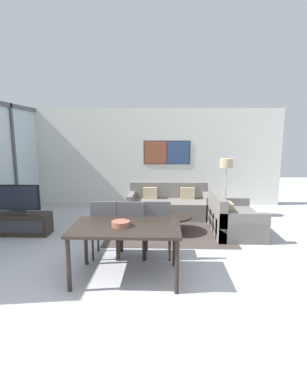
{
  "coord_description": "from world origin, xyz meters",
  "views": [
    {
      "loc": [
        0.45,
        -2.98,
        2.01
      ],
      "look_at": [
        0.24,
        2.71,
        0.95
      ],
      "focal_mm": 28.0,
      "sensor_mm": 36.0,
      "label": 1
    }
  ],
  "objects_px": {
    "dining_chair_left": "(106,227)",
    "fruit_bowl": "(121,223)",
    "floor_lamp": "(226,168)",
    "dining_table": "(126,231)",
    "coffee_table": "(170,219)",
    "sofa_main": "(169,206)",
    "dining_chair_centre": "(132,227)",
    "dining_chair_right": "(158,227)",
    "tv_console": "(16,224)",
    "television": "(14,199)",
    "sofa_side": "(231,220)"
  },
  "relations": [
    {
      "from": "fruit_bowl",
      "to": "dining_table",
      "type": "bearing_deg",
      "value": 19.36
    },
    {
      "from": "sofa_main",
      "to": "dining_chair_left",
      "type": "xyz_separation_m",
      "value": [
        -1.08,
        -2.74,
        0.27
      ]
    },
    {
      "from": "sofa_main",
      "to": "dining_chair_centre",
      "type": "relative_size",
      "value": 2.05
    },
    {
      "from": "tv_console",
      "to": "floor_lamp",
      "type": "height_order",
      "value": "floor_lamp"
    },
    {
      "from": "dining_table",
      "to": "dining_chair_right",
      "type": "bearing_deg",
      "value": 59.1
    },
    {
      "from": "dining_chair_left",
      "to": "fruit_bowl",
      "type": "relative_size",
      "value": 3.79
    },
    {
      "from": "television",
      "to": "dining_chair_left",
      "type": "height_order",
      "value": "television"
    },
    {
      "from": "dining_chair_centre",
      "to": "dining_chair_right",
      "type": "xyz_separation_m",
      "value": [
        0.43,
        0.03,
        0.0
      ]
    },
    {
      "from": "sofa_side",
      "to": "dining_chair_centre",
      "type": "relative_size",
      "value": 1.57
    },
    {
      "from": "television",
      "to": "dining_chair_centre",
      "type": "height_order",
      "value": "television"
    },
    {
      "from": "sofa_main",
      "to": "dining_chair_centre",
      "type": "distance_m",
      "value": 2.83
    },
    {
      "from": "coffee_table",
      "to": "dining_table",
      "type": "distance_m",
      "value": 2.26
    },
    {
      "from": "television",
      "to": "coffee_table",
      "type": "bearing_deg",
      "value": 4.77
    },
    {
      "from": "sofa_side",
      "to": "dining_chair_right",
      "type": "bearing_deg",
      "value": 133.43
    },
    {
      "from": "tv_console",
      "to": "floor_lamp",
      "type": "relative_size",
      "value": 0.95
    },
    {
      "from": "fruit_bowl",
      "to": "floor_lamp",
      "type": "height_order",
      "value": "floor_lamp"
    },
    {
      "from": "fruit_bowl",
      "to": "dining_chair_centre",
      "type": "bearing_deg",
      "value": 84.43
    },
    {
      "from": "sofa_side",
      "to": "floor_lamp",
      "type": "distance_m",
      "value": 1.57
    },
    {
      "from": "dining_chair_centre",
      "to": "fruit_bowl",
      "type": "xyz_separation_m",
      "value": [
        -0.07,
        -0.71,
        0.28
      ]
    },
    {
      "from": "dining_chair_centre",
      "to": "fruit_bowl",
      "type": "height_order",
      "value": "dining_chair_centre"
    },
    {
      "from": "dining_chair_right",
      "to": "dining_chair_centre",
      "type": "bearing_deg",
      "value": -175.56
    },
    {
      "from": "dining_table",
      "to": "sofa_main",
      "type": "bearing_deg",
      "value": 79.2
    },
    {
      "from": "sofa_main",
      "to": "dining_chair_left",
      "type": "relative_size",
      "value": 2.05
    },
    {
      "from": "sofa_side",
      "to": "dining_chair_right",
      "type": "distance_m",
      "value": 2.12
    },
    {
      "from": "dining_chair_centre",
      "to": "floor_lamp",
      "type": "distance_m",
      "value": 3.48
    },
    {
      "from": "dining_chair_left",
      "to": "fruit_bowl",
      "type": "xyz_separation_m",
      "value": [
        0.36,
        -0.71,
        0.28
      ]
    },
    {
      "from": "dining_table",
      "to": "dining_chair_left",
      "type": "bearing_deg",
      "value": 121.99
    },
    {
      "from": "coffee_table",
      "to": "dining_chair_right",
      "type": "bearing_deg",
      "value": -99.05
    },
    {
      "from": "sofa_side",
      "to": "dining_table",
      "type": "xyz_separation_m",
      "value": [
        -1.96,
        -2.16,
        0.43
      ]
    },
    {
      "from": "sofa_main",
      "to": "floor_lamp",
      "type": "height_order",
      "value": "floor_lamp"
    },
    {
      "from": "sofa_side",
      "to": "fruit_bowl",
      "type": "distance_m",
      "value": 3.03
    },
    {
      "from": "coffee_table",
      "to": "dining_chair_right",
      "type": "xyz_separation_m",
      "value": [
        -0.22,
        -1.4,
        0.26
      ]
    },
    {
      "from": "sofa_side",
      "to": "tv_console",
      "type": "bearing_deg",
      "value": 93.96
    },
    {
      "from": "dining_chair_left",
      "to": "dining_chair_centre",
      "type": "height_order",
      "value": "same"
    },
    {
      "from": "dining_table",
      "to": "floor_lamp",
      "type": "bearing_deg",
      "value": 58.68
    },
    {
      "from": "television",
      "to": "sofa_main",
      "type": "bearing_deg",
      "value": 26.25
    },
    {
      "from": "floor_lamp",
      "to": "dining_table",
      "type": "bearing_deg",
      "value": -121.32
    },
    {
      "from": "dining_chair_left",
      "to": "dining_chair_right",
      "type": "relative_size",
      "value": 1.0
    },
    {
      "from": "sofa_side",
      "to": "dining_chair_centre",
      "type": "distance_m",
      "value": 2.47
    },
    {
      "from": "dining_chair_right",
      "to": "floor_lamp",
      "type": "height_order",
      "value": "floor_lamp"
    },
    {
      "from": "fruit_bowl",
      "to": "dining_chair_left",
      "type": "bearing_deg",
      "value": 116.85
    },
    {
      "from": "sofa_main",
      "to": "coffee_table",
      "type": "relative_size",
      "value": 2.16
    },
    {
      "from": "dining_chair_centre",
      "to": "dining_chair_left",
      "type": "bearing_deg",
      "value": 179.55
    },
    {
      "from": "television",
      "to": "dining_table",
      "type": "relative_size",
      "value": 0.7
    },
    {
      "from": "sofa_side",
      "to": "fruit_bowl",
      "type": "xyz_separation_m",
      "value": [
        -2.03,
        -2.19,
        0.55
      ]
    },
    {
      "from": "sofa_side",
      "to": "sofa_main",
      "type": "bearing_deg",
      "value": 45.91
    },
    {
      "from": "dining_chair_centre",
      "to": "dining_table",
      "type": "bearing_deg",
      "value": -90.0
    },
    {
      "from": "sofa_side",
      "to": "dining_chair_left",
      "type": "bearing_deg",
      "value": 121.71
    },
    {
      "from": "dining_table",
      "to": "dining_chair_right",
      "type": "xyz_separation_m",
      "value": [
        0.43,
        0.72,
        -0.16
      ]
    },
    {
      "from": "coffee_table",
      "to": "sofa_main",
      "type": "bearing_deg",
      "value": 90.0
    }
  ]
}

